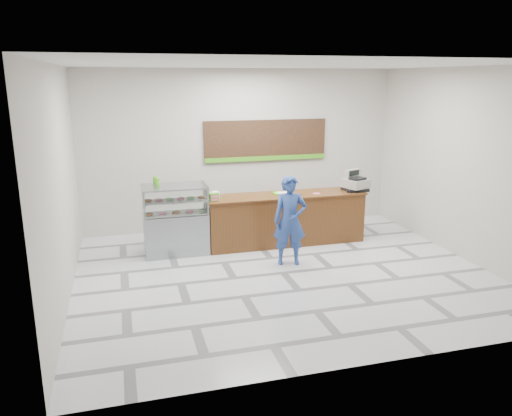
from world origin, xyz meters
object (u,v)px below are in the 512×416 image
object	(u,v)px
sales_counter	(285,219)
customer	(290,221)
display_case	(175,219)
cash_register	(355,183)
serving_tray	(282,193)

from	to	relation	value
sales_counter	customer	size ratio (longest dim) A/B	2.00
display_case	cash_register	bearing A→B (deg)	-0.63
cash_register	customer	world-z (taller)	customer
sales_counter	display_case	distance (m)	2.23
sales_counter	display_case	xyz separation A→B (m)	(-2.22, -0.00, 0.16)
sales_counter	serving_tray	size ratio (longest dim) A/B	9.30
cash_register	customer	bearing A→B (deg)	-169.47
cash_register	serving_tray	distance (m)	1.56
customer	sales_counter	bearing A→B (deg)	88.43
display_case	customer	size ratio (longest dim) A/B	0.82
display_case	cash_register	size ratio (longest dim) A/B	2.24
cash_register	serving_tray	xyz separation A→B (m)	(-1.55, 0.13, -0.15)
serving_tray	customer	distance (m)	1.27
display_case	cash_register	distance (m)	3.76
sales_counter	serving_tray	xyz separation A→B (m)	(-0.05, 0.09, 0.52)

